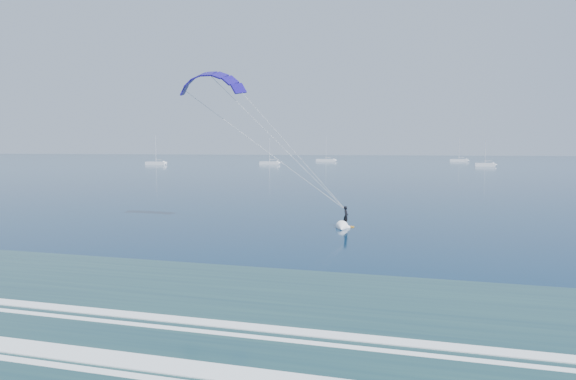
# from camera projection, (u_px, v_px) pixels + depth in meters

# --- Properties ---
(kitesurfer_rig) EXTENTS (15.99, 5.19, 14.41)m
(kitesurfer_rig) POSITION_uv_depth(u_px,v_px,m) (275.00, 140.00, 43.83)
(kitesurfer_rig) COLOR #BF7816
(kitesurfer_rig) RESTS_ON ground
(sailboat_0) EXTENTS (8.48, 2.40, 11.56)m
(sailboat_0) POSITION_uv_depth(u_px,v_px,m) (156.00, 163.00, 205.19)
(sailboat_0) COLOR silver
(sailboat_0) RESTS_ON ground
(sailboat_1) EXTENTS (7.96, 2.40, 11.03)m
(sailboat_1) POSITION_uv_depth(u_px,v_px,m) (270.00, 163.00, 208.36)
(sailboat_1) COLOR silver
(sailboat_1) RESTS_ON ground
(sailboat_2) EXTENTS (9.53, 2.40, 12.74)m
(sailboat_2) POSITION_uv_depth(u_px,v_px,m) (326.00, 160.00, 250.89)
(sailboat_2) COLOR silver
(sailboat_2) RESTS_ON ground
(sailboat_3) EXTENTS (6.93, 2.40, 9.86)m
(sailboat_3) POSITION_uv_depth(u_px,v_px,m) (485.00, 165.00, 187.31)
(sailboat_3) COLOR silver
(sailboat_3) RESTS_ON ground
(sailboat_4) EXTENTS (8.31, 2.40, 11.35)m
(sailboat_4) POSITION_uv_depth(u_px,v_px,m) (459.00, 160.00, 250.07)
(sailboat_4) COLOR silver
(sailboat_4) RESTS_ON ground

